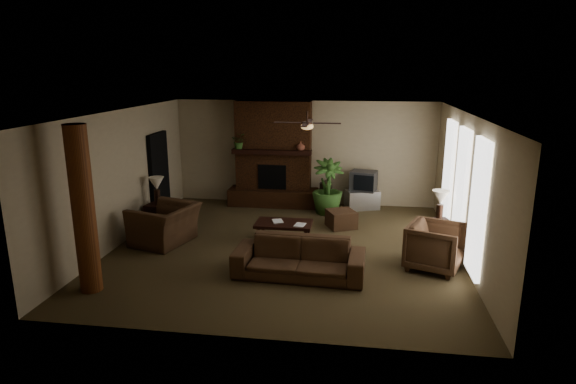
% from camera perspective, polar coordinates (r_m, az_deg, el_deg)
% --- Properties ---
extents(room_shell, '(7.00, 7.00, 7.00)m').
position_cam_1_polar(room_shell, '(9.71, -0.33, 1.13)').
color(room_shell, '#4D3F26').
rests_on(room_shell, ground).
extents(fireplace, '(2.40, 0.70, 2.80)m').
position_cam_1_polar(fireplace, '(13.00, -1.73, 3.45)').
color(fireplace, '#492613').
rests_on(fireplace, ground).
extents(windows, '(0.08, 3.65, 2.35)m').
position_cam_1_polar(windows, '(10.03, 19.73, 0.40)').
color(windows, white).
rests_on(windows, ground).
extents(log_column, '(0.36, 0.36, 2.80)m').
position_cam_1_polar(log_column, '(8.50, -22.99, -2.01)').
color(log_column, brown).
rests_on(log_column, ground).
extents(doorway, '(0.10, 1.00, 2.10)m').
position_cam_1_polar(doorway, '(12.43, -14.96, 1.94)').
color(doorway, black).
rests_on(doorway, ground).
extents(ceiling_fan, '(1.35, 1.35, 0.37)m').
position_cam_1_polar(ceiling_fan, '(9.76, 2.26, 7.92)').
color(ceiling_fan, black).
rests_on(ceiling_fan, ceiling).
extents(sofa, '(2.36, 0.79, 0.91)m').
position_cam_1_polar(sofa, '(8.68, 1.31, -7.09)').
color(sofa, '#47301E').
rests_on(sofa, ground).
extents(armchair_left, '(1.14, 1.44, 1.11)m').
position_cam_1_polar(armchair_left, '(10.56, -14.39, -3.00)').
color(armchair_left, '#47301E').
rests_on(armchair_left, ground).
extents(armchair_right, '(1.16, 1.19, 0.96)m').
position_cam_1_polar(armchair_right, '(9.36, 16.99, -5.94)').
color(armchair_right, '#47301E').
rests_on(armchair_right, ground).
extents(coffee_table, '(1.20, 0.70, 0.43)m').
position_cam_1_polar(coffee_table, '(10.37, -0.50, -3.91)').
color(coffee_table, black).
rests_on(coffee_table, ground).
extents(ottoman, '(0.79, 0.79, 0.40)m').
position_cam_1_polar(ottoman, '(11.41, 6.31, -3.18)').
color(ottoman, '#47301E').
rests_on(ottoman, ground).
extents(tv_stand, '(0.97, 0.75, 0.50)m').
position_cam_1_polar(tv_stand, '(12.95, 8.73, -0.88)').
color(tv_stand, '#BCBCBE').
rests_on(tv_stand, ground).
extents(tv, '(0.75, 0.66, 0.52)m').
position_cam_1_polar(tv, '(12.82, 8.90, 1.31)').
color(tv, '#353437').
rests_on(tv, tv_stand).
extents(floor_vase, '(0.34, 0.34, 0.77)m').
position_cam_1_polar(floor_vase, '(12.80, 4.49, -0.10)').
color(floor_vase, '#2E2319').
rests_on(floor_vase, ground).
extents(floor_plant, '(1.25, 1.60, 0.79)m').
position_cam_1_polar(floor_plant, '(12.39, 4.67, -0.77)').
color(floor_plant, '#345A24').
rests_on(floor_plant, ground).
extents(side_table_left, '(0.57, 0.57, 0.55)m').
position_cam_1_polar(side_table_left, '(11.76, -14.99, -2.67)').
color(side_table_left, black).
rests_on(side_table_left, ground).
extents(lamp_left, '(0.43, 0.43, 0.65)m').
position_cam_1_polar(lamp_left, '(11.56, -15.26, 0.75)').
color(lamp_left, black).
rests_on(lamp_left, side_table_left).
extents(side_table_right, '(0.61, 0.61, 0.55)m').
position_cam_1_polar(side_table_right, '(10.63, 17.26, -4.68)').
color(side_table_right, black).
rests_on(side_table_right, ground).
extents(lamp_right, '(0.40, 0.40, 0.65)m').
position_cam_1_polar(lamp_right, '(10.42, 17.56, -0.90)').
color(lamp_right, black).
rests_on(lamp_right, side_table_right).
extents(mantel_plant, '(0.43, 0.47, 0.33)m').
position_cam_1_polar(mantel_plant, '(12.84, -5.78, 5.82)').
color(mantel_plant, '#345A24').
rests_on(mantel_plant, fireplace).
extents(mantel_vase, '(0.26, 0.26, 0.22)m').
position_cam_1_polar(mantel_vase, '(12.57, 1.50, 5.44)').
color(mantel_vase, brown).
rests_on(mantel_vase, fireplace).
extents(book_a, '(0.21, 0.10, 0.29)m').
position_cam_1_polar(book_a, '(10.32, -1.83, -2.82)').
color(book_a, '#999999').
rests_on(book_a, coffee_table).
extents(book_b, '(0.21, 0.06, 0.29)m').
position_cam_1_polar(book_b, '(10.13, 0.84, -3.14)').
color(book_b, '#999999').
rests_on(book_b, coffee_table).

